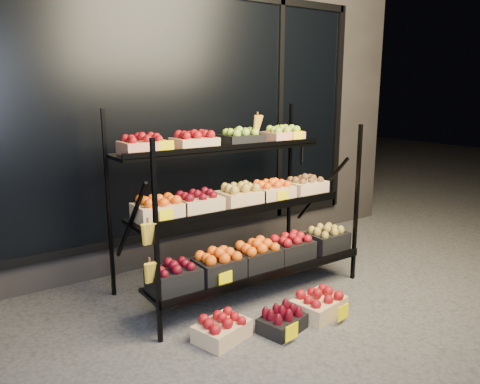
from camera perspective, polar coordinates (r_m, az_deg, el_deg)
ground at (r=4.01m, az=5.32°, el=-14.54°), size 24.00×24.00×0.00m
building at (r=5.79m, az=-11.30°, el=11.61°), size 6.00×2.08×3.50m
display_rack at (r=4.16m, az=0.05°, el=-1.83°), size 2.18×1.02×1.69m
tag_floor_a at (r=3.57m, az=6.33°, el=-17.16°), size 0.13×0.01×0.12m
tag_floor_b at (r=3.90m, az=12.44°, el=-14.66°), size 0.13×0.01×0.12m
floor_crate_left at (r=3.60m, az=-2.21°, el=-16.22°), size 0.45×0.38×0.20m
floor_crate_midleft at (r=3.72m, az=5.16°, el=-15.32°), size 0.39×0.33×0.18m
floor_crate_midright at (r=3.99m, az=9.58°, el=-13.26°), size 0.46×0.38×0.21m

